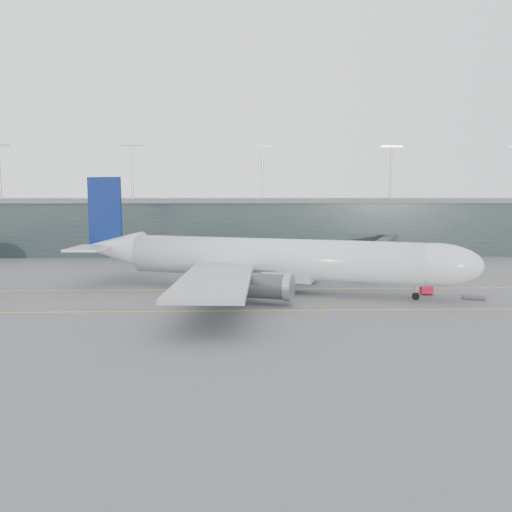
{
  "coord_description": "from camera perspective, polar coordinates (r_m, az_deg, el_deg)",
  "views": [
    {
      "loc": [
        -1.03,
        -88.2,
        16.03
      ],
      "look_at": [
        1.61,
        -4.0,
        5.76
      ],
      "focal_mm": 35.0,
      "sensor_mm": 36.0,
      "label": 1
    }
  ],
  "objects": [
    {
      "name": "main_aircraft",
      "position": [
        83.35,
        1.34,
        -0.35
      ],
      "size": [
        67.07,
        61.85,
        19.38
      ],
      "rotation": [
        0.0,
        0.0,
        -0.34
      ],
      "color": "silver",
      "rests_on": "ground"
    },
    {
      "name": "cone_nose",
      "position": [
        89.94,
        20.07,
        -3.49
      ],
      "size": [
        0.49,
        0.49,
        0.77
      ],
      "primitive_type": "cone",
      "color": "#E8470C",
      "rests_on": "ground"
    },
    {
      "name": "cone_wing_port",
      "position": [
        100.19,
        5.34,
        -2.09
      ],
      "size": [
        0.44,
        0.44,
        0.7
      ],
      "primitive_type": "cone",
      "color": "#D5490B",
      "rests_on": "ground"
    },
    {
      "name": "gse_cart",
      "position": [
        85.77,
        18.9,
        -3.71
      ],
      "size": [
        1.98,
        1.32,
        1.31
      ],
      "rotation": [
        0.0,
        0.0,
        -0.05
      ],
      "color": "red",
      "rests_on": "ground"
    },
    {
      "name": "uld_b",
      "position": [
        100.88,
        -3.16,
        -1.61
      ],
      "size": [
        2.31,
        1.91,
        1.97
      ],
      "rotation": [
        0.0,
        0.0,
        -0.09
      ],
      "color": "#3D3D43",
      "rests_on": "ground"
    },
    {
      "name": "cone_tail",
      "position": [
        78.51,
        -6.25,
        -4.61
      ],
      "size": [
        0.45,
        0.45,
        0.71
      ],
      "primitive_type": "cone",
      "color": "orange",
      "rests_on": "ground"
    },
    {
      "name": "jet_bridge",
      "position": [
        113.52,
        12.62,
        0.94
      ],
      "size": [
        18.71,
        43.76,
        5.98
      ],
      "rotation": [
        0.0,
        0.0,
        -0.42
      ],
      "color": "#2F2F34",
      "rests_on": "ground"
    },
    {
      "name": "taxiline_b",
      "position": [
        70.06,
        -0.91,
        -6.27
      ],
      "size": [
        160.0,
        0.25,
        0.02
      ],
      "primitive_type": "cube",
      "color": "gold",
      "rests_on": "ground"
    },
    {
      "name": "terminal",
      "position": [
        146.44,
        -1.39,
        3.66
      ],
      "size": [
        240.0,
        36.0,
        29.0
      ],
      "color": "#1E2829",
      "rests_on": "ground"
    },
    {
      "name": "taxiline_a",
      "position": [
        85.72,
        -1.08,
        -3.82
      ],
      "size": [
        160.0,
        0.25,
        0.02
      ],
      "primitive_type": "cube",
      "color": "gold",
      "rests_on": "ground"
    },
    {
      "name": "baggage_dolly",
      "position": [
        84.84,
        23.6,
        -4.4
      ],
      "size": [
        3.84,
        3.43,
        0.32
      ],
      "primitive_type": "cube",
      "rotation": [
        0.0,
        0.0,
        -0.32
      ],
      "color": "#323136",
      "rests_on": "ground"
    },
    {
      "name": "taxiline_lead_main",
      "position": [
        109.55,
        1.38,
        -1.46
      ],
      "size": [
        0.25,
        60.0,
        0.02
      ],
      "primitive_type": "cube",
      "color": "gold",
      "rests_on": "ground"
    },
    {
      "name": "uld_c",
      "position": [
        99.69,
        -0.46,
        -1.75
      ],
      "size": [
        2.37,
        2.11,
        1.8
      ],
      "rotation": [
        0.0,
        0.0,
        -0.31
      ],
      "color": "#3D3D43",
      "rests_on": "ground"
    },
    {
      "name": "uld_a",
      "position": [
        98.89,
        -4.36,
        -1.76
      ],
      "size": [
        2.45,
        2.05,
        2.08
      ],
      "rotation": [
        0.0,
        0.0,
        0.1
      ],
      "color": "#3D3D43",
      "rests_on": "ground"
    },
    {
      "name": "ground",
      "position": [
        89.65,
        -1.11,
        -3.35
      ],
      "size": [
        320.0,
        320.0,
        0.0
      ],
      "primitive_type": "plane",
      "color": "#525156",
      "rests_on": "ground"
    },
    {
      "name": "cone_wing_stbd",
      "position": [
        71.29,
        7.53,
        -5.84
      ],
      "size": [
        0.4,
        0.4,
        0.64
      ],
      "primitive_type": "cone",
      "color": "#CD660B",
      "rests_on": "ground"
    }
  ]
}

